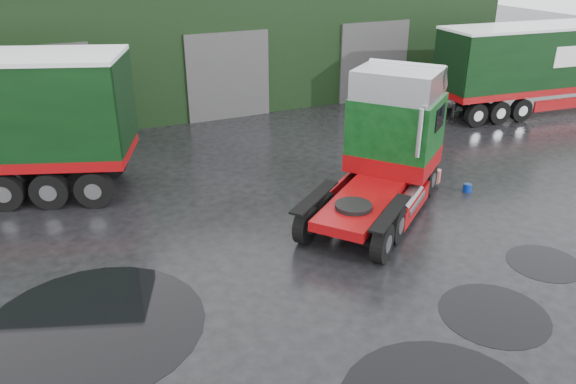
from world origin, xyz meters
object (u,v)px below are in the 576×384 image
(warehouse, at_px, (190,32))
(lorry_right, at_px, (557,67))
(wash_bucket, at_px, (467,188))
(hero_tractor, at_px, (376,151))

(warehouse, xyz_separation_m, lorry_right, (15.00, -11.49, -1.05))
(warehouse, bearing_deg, wash_bucket, -75.93)
(hero_tractor, distance_m, wash_bucket, 4.44)
(warehouse, height_order, hero_tractor, warehouse)
(hero_tractor, relative_size, wash_bucket, 24.15)
(lorry_right, height_order, wash_bucket, lorry_right)
(hero_tractor, distance_m, lorry_right, 15.85)
(warehouse, height_order, lorry_right, warehouse)
(hero_tractor, bearing_deg, wash_bucket, 54.89)
(warehouse, relative_size, wash_bucket, 113.56)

